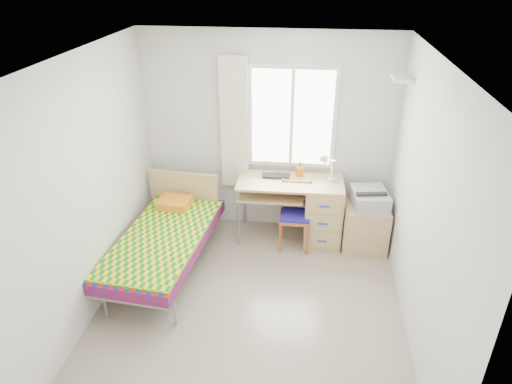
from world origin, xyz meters
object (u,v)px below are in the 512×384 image
at_px(bed, 165,238).
at_px(printer, 370,198).
at_px(cabinet, 365,227).
at_px(desk, 317,209).
at_px(chair, 296,211).

xyz_separation_m(bed, printer, (2.38, 0.74, 0.29)).
distance_m(cabinet, printer, 0.40).
bearing_deg(cabinet, desk, 167.86).
relative_size(bed, printer, 3.79).
bearing_deg(desk, cabinet, -11.99).
xyz_separation_m(chair, cabinet, (0.87, 0.04, -0.19)).
bearing_deg(chair, bed, -156.45).
bearing_deg(printer, bed, -171.95).
xyz_separation_m(chair, printer, (0.89, 0.06, 0.21)).
distance_m(bed, desk, 1.95).
bearing_deg(chair, desk, 28.06).
height_order(chair, cabinet, chair).
distance_m(desk, chair, 0.31).
bearing_deg(cabinet, chair, -179.11).
xyz_separation_m(desk, printer, (0.62, -0.09, 0.25)).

